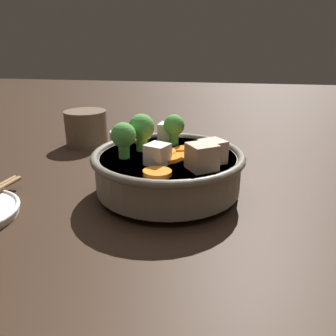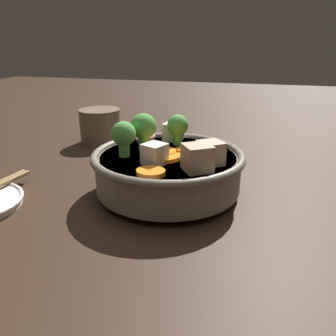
{
  "view_description": "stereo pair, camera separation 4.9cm",
  "coord_description": "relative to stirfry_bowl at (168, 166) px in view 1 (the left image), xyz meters",
  "views": [
    {
      "loc": [
        -0.45,
        -0.08,
        0.22
      ],
      "look_at": [
        0.0,
        0.0,
        0.04
      ],
      "focal_mm": 35.0,
      "sensor_mm": 36.0,
      "label": 1
    },
    {
      "loc": [
        -0.44,
        -0.13,
        0.22
      ],
      "look_at": [
        0.0,
        0.0,
        0.04
      ],
      "focal_mm": 35.0,
      "sensor_mm": 36.0,
      "label": 2
    }
  ],
  "objects": [
    {
      "name": "ground_plane",
      "position": [
        -0.0,
        -0.0,
        -0.04
      ],
      "size": [
        3.0,
        3.0,
        0.0
      ],
      "primitive_type": "plane",
      "color": "black"
    },
    {
      "name": "tea_cup",
      "position": [
        0.14,
        0.11,
        -0.01
      ],
      "size": [
        0.06,
        0.06,
        0.06
      ],
      "color": "white",
      "rests_on": "ground_plane"
    },
    {
      "name": "dark_mug",
      "position": [
        0.22,
        0.22,
        -0.01
      ],
      "size": [
        0.12,
        0.09,
        0.08
      ],
      "color": "brown",
      "rests_on": "ground_plane"
    },
    {
      "name": "stirfry_bowl",
      "position": [
        0.0,
        0.0,
        0.0
      ],
      "size": [
        0.23,
        0.23,
        0.12
      ],
      "color": "slate",
      "rests_on": "ground_plane"
    }
  ]
}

